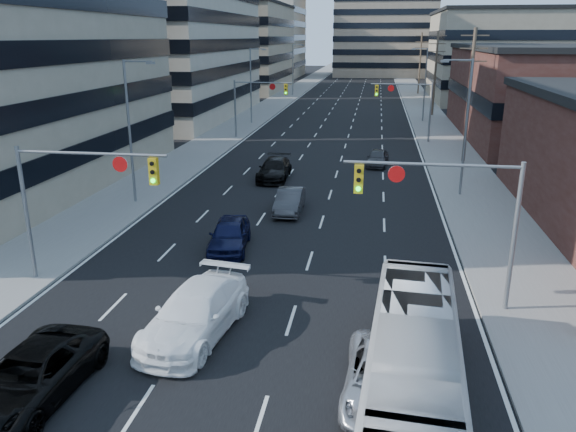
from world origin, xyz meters
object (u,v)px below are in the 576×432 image
at_px(sedan_blue, 229,235).
at_px(white_van, 195,313).
at_px(black_pickup, 30,377).
at_px(transit_bus, 413,366).
at_px(silver_suv, 383,378).

bearing_deg(sedan_blue, white_van, -90.40).
xyz_separation_m(black_pickup, transit_bus, (11.11, 1.19, 0.69)).
bearing_deg(white_van, silver_suv, -14.64).
bearing_deg(sedan_blue, transit_bus, -61.20).
height_order(silver_suv, transit_bus, transit_bus).
distance_m(white_van, transit_bus, 8.13).
bearing_deg(silver_suv, transit_bus, -27.63).
distance_m(silver_suv, sedan_blue, 13.60).
bearing_deg(white_van, sedan_blue, 104.23).
xyz_separation_m(white_van, silver_suv, (6.65, -2.75, -0.19)).
distance_m(transit_bus, sedan_blue, 14.45).
xyz_separation_m(black_pickup, white_van, (3.66, 4.41, 0.11)).
bearing_deg(black_pickup, white_van, 53.00).
bearing_deg(transit_bus, white_van, 160.63).
height_order(transit_bus, sedan_blue, transit_bus).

